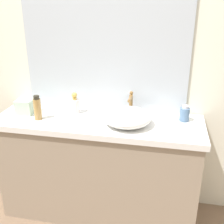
{
  "coord_description": "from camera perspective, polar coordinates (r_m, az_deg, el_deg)",
  "views": [
    {
      "loc": [
        0.55,
        -1.43,
        1.72
      ],
      "look_at": [
        0.17,
        0.42,
        0.93
      ],
      "focal_mm": 45.2,
      "sensor_mm": 36.0,
      "label": 1
    }
  ],
  "objects": [
    {
      "name": "faucet",
      "position": [
        2.17,
        3.79,
        2.05
      ],
      "size": [
        0.03,
        0.13,
        0.18
      ],
      "color": "olive",
      "rests_on": "vanity_counter"
    },
    {
      "name": "vanity_counter",
      "position": [
        2.32,
        -2.69,
        -11.16
      ],
      "size": [
        1.57,
        0.5,
        0.85
      ],
      "color": "gray",
      "rests_on": "ground"
    },
    {
      "name": "perfume_bottle",
      "position": [
        2.14,
        14.48,
        -0.37
      ],
      "size": [
        0.07,
        0.07,
        0.12
      ],
      "color": "#54759B",
      "rests_on": "vanity_counter"
    },
    {
      "name": "lotion_bottle",
      "position": [
        2.16,
        -14.85,
        0.76
      ],
      "size": [
        0.06,
        0.06,
        0.19
      ],
      "color": "#A98147",
      "rests_on": "vanity_counter"
    },
    {
      "name": "sink_basin",
      "position": [
        2.01,
        3.03,
        -1.01
      ],
      "size": [
        0.35,
        0.33,
        0.12
      ],
      "primitive_type": "ellipsoid",
      "color": "white",
      "rests_on": "vanity_counter"
    },
    {
      "name": "bathroom_wall_rear",
      "position": [
        2.27,
        -2.68,
        11.92
      ],
      "size": [
        6.0,
        0.06,
        2.6
      ],
      "primitive_type": "cube",
      "color": "silver",
      "rests_on": "ground"
    },
    {
      "name": "tissue_box",
      "position": [
        2.31,
        -17.13,
        1.27
      ],
      "size": [
        0.13,
        0.13,
        0.15
      ],
      "color": "#B2D0B5",
      "rests_on": "vanity_counter"
    },
    {
      "name": "soap_dispenser",
      "position": [
        2.23,
        -7.52,
        1.47
      ],
      "size": [
        0.07,
        0.07,
        0.17
      ],
      "color": "white",
      "rests_on": "vanity_counter"
    },
    {
      "name": "wall_mirror_panel",
      "position": [
        2.2,
        -1.52,
        14.27
      ],
      "size": [
        1.29,
        0.01,
        1.1
      ],
      "primitive_type": "cube",
      "color": "#B2BCC6",
      "rests_on": "vanity_counter"
    }
  ]
}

